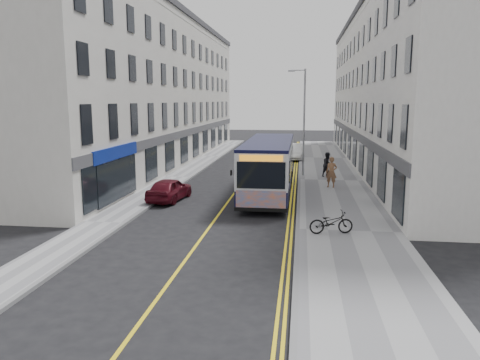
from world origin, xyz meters
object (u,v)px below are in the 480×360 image
(pedestrian_far, at_px, (328,165))
(car_maroon, at_px, (169,189))
(streetlamp, at_px, (303,118))
(bicycle, at_px, (331,222))
(city_bus, at_px, (269,165))
(car_white, at_px, (292,152))
(pedestrian_near, at_px, (331,172))

(pedestrian_far, bearing_deg, car_maroon, -171.56)
(streetlamp, xyz_separation_m, bicycle, (1.24, -15.81, -3.77))
(city_bus, bearing_deg, car_maroon, -157.23)
(pedestrian_far, bearing_deg, car_white, 69.19)
(pedestrian_near, xyz_separation_m, pedestrian_far, (-0.01, 4.26, -0.09))
(streetlamp, distance_m, pedestrian_near, 6.15)
(streetlamp, distance_m, bicycle, 16.30)
(car_maroon, bearing_deg, pedestrian_near, -146.07)
(bicycle, xyz_separation_m, pedestrian_far, (0.65, 15.22, 0.41))
(city_bus, xyz_separation_m, bicycle, (3.23, -8.44, -1.22))
(pedestrian_far, height_order, car_white, pedestrian_far)
(pedestrian_far, distance_m, car_maroon, 13.15)
(pedestrian_near, height_order, car_maroon, pedestrian_near)
(bicycle, xyz_separation_m, pedestrian_near, (0.66, 10.95, 0.50))
(pedestrian_far, relative_size, car_maroon, 0.46)
(car_maroon, bearing_deg, pedestrian_far, -129.28)
(car_white, bearing_deg, pedestrian_far, -81.96)
(city_bus, bearing_deg, streetlamp, 74.88)
(streetlamp, height_order, pedestrian_near, streetlamp)
(pedestrian_near, bearing_deg, streetlamp, 125.98)
(car_white, bearing_deg, streetlamp, -91.29)
(bicycle, bearing_deg, car_white, -7.80)
(city_bus, height_order, pedestrian_near, city_bus)
(streetlamp, height_order, pedestrian_far, streetlamp)
(city_bus, distance_m, car_white, 17.74)
(streetlamp, relative_size, city_bus, 0.69)
(car_maroon, bearing_deg, city_bus, -150.46)
(city_bus, distance_m, bicycle, 9.12)
(car_white, xyz_separation_m, car_maroon, (-6.60, -20.02, -0.09))
(pedestrian_near, bearing_deg, pedestrian_far, 104.71)
(pedestrian_far, distance_m, car_white, 11.27)
(city_bus, relative_size, bicycle, 6.16)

